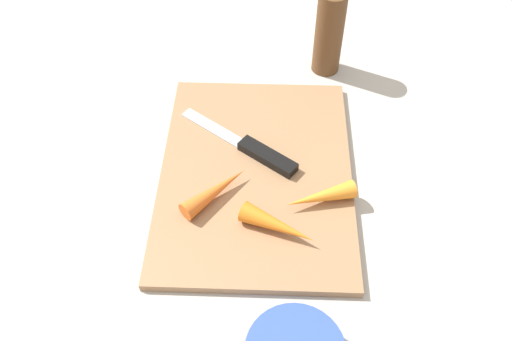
{
  "coord_description": "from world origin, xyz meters",
  "views": [
    {
      "loc": [
        -0.47,
        -0.02,
        0.57
      ],
      "look_at": [
        0.0,
        0.0,
        0.01
      ],
      "focal_mm": 37.67,
      "sensor_mm": 36.0,
      "label": 1
    }
  ],
  "objects_px": {
    "cutting_board": "(256,173)",
    "carrot_shortest": "(320,197)",
    "pepper_grinder": "(329,33)",
    "carrot_medium": "(278,225)",
    "knife": "(260,153)",
    "carrot_longest": "(215,191)"
  },
  "relations": [
    {
      "from": "cutting_board",
      "to": "carrot_longest",
      "type": "height_order",
      "value": "carrot_longest"
    },
    {
      "from": "carrot_medium",
      "to": "carrot_shortest",
      "type": "height_order",
      "value": "carrot_medium"
    },
    {
      "from": "knife",
      "to": "pepper_grinder",
      "type": "relative_size",
      "value": 1.24
    },
    {
      "from": "cutting_board",
      "to": "pepper_grinder",
      "type": "height_order",
      "value": "pepper_grinder"
    },
    {
      "from": "carrot_longest",
      "to": "pepper_grinder",
      "type": "bearing_deg",
      "value": 15.76
    },
    {
      "from": "knife",
      "to": "carrot_longest",
      "type": "distance_m",
      "value": 0.09
    },
    {
      "from": "knife",
      "to": "carrot_longest",
      "type": "relative_size",
      "value": 1.72
    },
    {
      "from": "carrot_medium",
      "to": "carrot_shortest",
      "type": "xyz_separation_m",
      "value": [
        0.05,
        -0.05,
        -0.0
      ]
    },
    {
      "from": "carrot_longest",
      "to": "pepper_grinder",
      "type": "height_order",
      "value": "pepper_grinder"
    },
    {
      "from": "pepper_grinder",
      "to": "knife",
      "type": "bearing_deg",
      "value": 154.01
    },
    {
      "from": "pepper_grinder",
      "to": "carrot_longest",
      "type": "bearing_deg",
      "value": 150.97
    },
    {
      "from": "cutting_board",
      "to": "carrot_shortest",
      "type": "xyz_separation_m",
      "value": [
        -0.05,
        -0.08,
        0.02
      ]
    },
    {
      "from": "carrot_longest",
      "to": "carrot_shortest",
      "type": "distance_m",
      "value": 0.14
    },
    {
      "from": "carrot_medium",
      "to": "carrot_longest",
      "type": "height_order",
      "value": "carrot_medium"
    },
    {
      "from": "carrot_medium",
      "to": "knife",
      "type": "bearing_deg",
      "value": 126.46
    },
    {
      "from": "knife",
      "to": "carrot_medium",
      "type": "distance_m",
      "value": 0.13
    },
    {
      "from": "knife",
      "to": "carrot_shortest",
      "type": "distance_m",
      "value": 0.11
    },
    {
      "from": "knife",
      "to": "pepper_grinder",
      "type": "bearing_deg",
      "value": -79.83
    },
    {
      "from": "pepper_grinder",
      "to": "carrot_medium",
      "type": "bearing_deg",
      "value": 167.19
    },
    {
      "from": "cutting_board",
      "to": "carrot_medium",
      "type": "relative_size",
      "value": 3.74
    },
    {
      "from": "carrot_shortest",
      "to": "pepper_grinder",
      "type": "bearing_deg",
      "value": -112.8
    },
    {
      "from": "cutting_board",
      "to": "carrot_shortest",
      "type": "height_order",
      "value": "carrot_shortest"
    }
  ]
}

